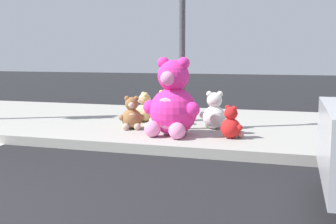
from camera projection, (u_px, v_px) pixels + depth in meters
The scene contains 9 objects.
sidewalk at pixel (144, 124), 8.38m from camera, with size 28.00×4.40×0.15m, color #9E9B93.
sign_pole at pixel (182, 30), 7.10m from camera, with size 0.56×0.11×3.20m.
plush_pink_large at pixel (172, 104), 6.70m from camera, with size 0.95×0.86×1.24m.
plush_tan at pixel (144, 110), 8.11m from camera, with size 0.41×0.40×0.57m.
plush_brown at pixel (132, 116), 7.31m from camera, with size 0.42×0.41×0.57m.
plush_yellow at pixel (162, 111), 7.74m from camera, with size 0.46×0.44×0.64m.
plush_red at pixel (231, 125), 6.49m from camera, with size 0.36×0.37×0.51m.
plush_white at pixel (214, 114), 7.33m from camera, with size 0.50×0.46×0.66m.
plush_lavender at pixel (179, 110), 8.23m from camera, with size 0.35×0.41×0.53m.
Camera 1 is at (2.90, -2.57, 1.41)m, focal length 45.17 mm.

